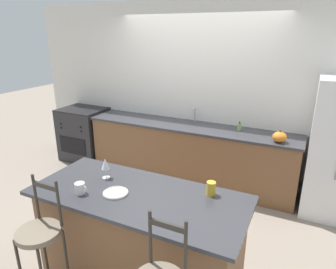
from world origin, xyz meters
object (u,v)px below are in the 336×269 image
Objects in this scene: pumpkin_decoration at (280,137)px; tumbler_cup at (211,188)px; soap_bottle at (239,127)px; bar_stool_near at (41,245)px; wine_glass at (105,164)px; oven_range at (85,134)px; dinner_plate at (116,193)px; coffee_mug at (80,188)px.

tumbler_cup is at bearing -103.44° from pumpkin_decoration.
pumpkin_decoration is at bearing -23.92° from soap_bottle.
bar_stool_near is 0.86m from wine_glass.
oven_range is 2.82m from soap_bottle.
dinner_plate is at bearing -38.93° from wine_glass.
oven_range is 2.78m from wine_glass.
pumpkin_decoration is (1.14, 1.95, 0.07)m from dinner_plate.
bar_stool_near reaches higher than oven_range.
bar_stool_near is 8.93× the size of soap_bottle.
bar_stool_near is 1.48m from tumbler_cup.
bar_stool_near reaches higher than wine_glass.
coffee_mug is 2.52m from pumpkin_decoration.
wine_glass is 1.16× the size of pumpkin_decoration.
tumbler_cup is at bearing 7.83° from wine_glass.
soap_bottle reaches higher than coffee_mug.
coffee_mug is 1.14m from tumbler_cup.
soap_bottle is at bearing 95.76° from tumbler_cup.
dinner_plate is 1.10× the size of wine_glass.
tumbler_cup reaches higher than oven_range.
pumpkin_decoration reaches higher than dinner_plate.
tumbler_cup is (0.76, 0.35, 0.05)m from dinner_plate.
wine_glass is at bearing -128.77° from pumpkin_decoration.
oven_range is 3.08m from dinner_plate.
pumpkin_decoration is (3.35, -0.15, 0.51)m from oven_range.
bar_stool_near is 2.92m from soap_bottle.
coffee_mug is 1.01× the size of tumbler_cup.
tumbler_cup reaches higher than dinner_plate.
bar_stool_near is 6.60× the size of pumpkin_decoration.
coffee_mug is at bearing -154.81° from dinner_plate.
wine_glass reaches higher than pumpkin_decoration.
bar_stool_near reaches higher than soap_bottle.
bar_stool_near reaches higher than coffee_mug.
bar_stool_near is at bearing -142.16° from tumbler_cup.
bar_stool_near reaches higher than dinner_plate.
oven_range is 7.27× the size of soap_bottle.
wine_glass is (0.12, 0.74, 0.43)m from bar_stool_near.
coffee_mug is 0.70× the size of pumpkin_decoration.
tumbler_cup is 1.87m from soap_bottle.
bar_stool_near is at bearing -98.84° from wine_glass.
coffee_mug is (0.09, 0.40, 0.34)m from bar_stool_near.
coffee_mug is at bearing -124.28° from pumpkin_decoration.
soap_bottle is (0.57, 2.21, 0.06)m from dinner_plate.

